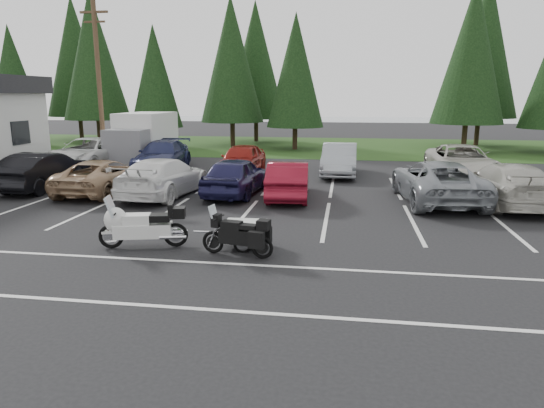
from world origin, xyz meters
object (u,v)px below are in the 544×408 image
(car_near_4, at_px, (236,176))
(car_far_2, at_px, (242,159))
(car_near_1, at_px, (44,171))
(car_near_3, at_px, (164,177))
(car_far_4, at_px, (461,162))
(cargo_trailer, at_px, (246,234))
(box_truck, at_px, (140,139))
(car_near_6, at_px, (437,181))
(car_far_1, at_px, (162,156))
(touring_motorcycle, at_px, (143,222))
(car_far_3, at_px, (339,160))
(utility_pole, at_px, (99,81))
(car_near_2, at_px, (103,176))
(adventure_motorcycle, at_px, (237,231))
(car_near_7, at_px, (507,184))
(car_near_5, at_px, (288,180))
(car_far_0, at_px, (89,153))

(car_near_4, height_order, car_far_2, car_near_4)
(car_near_1, xyz_separation_m, car_near_3, (5.51, -0.58, -0.03))
(car_far_4, bearing_deg, cargo_trailer, -124.17)
(box_truck, xyz_separation_m, car_near_6, (15.13, -8.18, -0.67))
(car_far_1, distance_m, touring_motorcycle, 13.71)
(car_near_3, bearing_deg, car_far_3, -131.97)
(utility_pole, relative_size, car_near_2, 1.83)
(adventure_motorcycle, bearing_deg, car_near_6, 61.17)
(car_near_7, relative_size, car_far_2, 1.18)
(car_near_4, relative_size, adventure_motorcycle, 2.17)
(car_near_2, relative_size, car_near_3, 0.95)
(car_near_2, xyz_separation_m, car_far_1, (0.11, 6.24, 0.09))
(utility_pole, distance_m, car_far_3, 14.13)
(car_near_3, bearing_deg, car_far_4, -148.86)
(car_near_5, distance_m, car_far_0, 13.08)
(box_truck, height_order, cargo_trailer, box_truck)
(box_truck, distance_m, touring_motorcycle, 16.50)
(car_near_5, relative_size, car_far_3, 0.92)
(car_near_5, bearing_deg, car_near_7, 175.54)
(car_near_2, distance_m, car_far_1, 6.25)
(car_near_1, relative_size, car_far_3, 1.01)
(utility_pole, height_order, car_near_7, utility_pole)
(car_near_4, distance_m, cargo_trailer, 6.93)
(car_far_4, bearing_deg, car_near_2, -159.93)
(car_near_1, relative_size, cargo_trailer, 3.11)
(car_far_0, bearing_deg, car_near_7, -14.18)
(car_near_1, relative_size, car_far_1, 0.90)
(car_near_3, height_order, adventure_motorcycle, car_near_3)
(touring_motorcycle, bearing_deg, cargo_trailer, -4.46)
(car_near_2, relative_size, car_near_7, 0.93)
(car_near_2, bearing_deg, car_far_4, -158.74)
(car_near_3, relative_size, car_far_2, 1.16)
(car_near_6, relative_size, adventure_motorcycle, 2.70)
(car_near_5, xyz_separation_m, touring_motorcycle, (-2.98, -6.81, -0.02))
(car_near_3, height_order, touring_motorcycle, car_near_3)
(utility_pole, distance_m, box_truck, 3.85)
(touring_motorcycle, bearing_deg, car_near_4, 69.64)
(car_near_2, xyz_separation_m, car_far_4, (15.16, 5.80, 0.12))
(car_near_7, height_order, touring_motorcycle, car_near_7)
(car_far_4, bearing_deg, car_far_1, 177.44)
(car_far_2, height_order, car_far_3, car_far_3)
(car_near_5, bearing_deg, utility_pole, -37.99)
(car_near_4, bearing_deg, car_near_7, -178.01)
(car_near_3, xyz_separation_m, car_far_0, (-6.70, 6.38, 0.08))
(car_far_0, height_order, cargo_trailer, car_far_0)
(car_near_6, distance_m, car_far_0, 18.13)
(car_near_1, bearing_deg, box_truck, -93.88)
(car_far_4, relative_size, touring_motorcycle, 2.28)
(car_near_1, height_order, touring_motorcycle, car_near_1)
(car_near_4, bearing_deg, car_near_3, 16.54)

